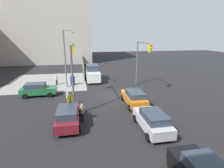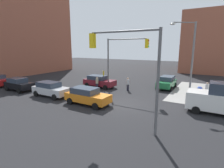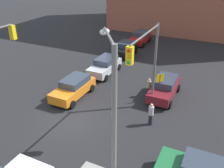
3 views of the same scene
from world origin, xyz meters
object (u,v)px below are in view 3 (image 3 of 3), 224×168
object	(u,v)px
street_lamp_corner	(113,123)
pedestrian_waiting	(151,114)
pedestrian_walking_north	(149,87)
coupe_maroon	(165,87)
coupe_silver	(105,65)
sedan_orange	(74,88)
traffic_signal_nw_corner	(147,59)
sedan_black	(125,49)
hatchback_red	(140,37)

from	to	relation	value
street_lamp_corner	pedestrian_waiting	distance (m)	7.90
street_lamp_corner	pedestrian_walking_north	xyz separation A→B (m)	(-10.70, -1.79, -3.86)
pedestrian_walking_north	coupe_maroon	bearing A→B (deg)	-69.40
coupe_silver	pedestrian_waiting	size ratio (longest dim) A/B	2.61
sedan_orange	coupe_silver	bearing A→B (deg)	178.09
traffic_signal_nw_corner	pedestrian_walking_north	bearing A→B (deg)	-168.24
coupe_silver	street_lamp_corner	bearing A→B (deg)	28.49
traffic_signal_nw_corner	sedan_orange	world-z (taller)	traffic_signal_nw_corner
pedestrian_waiting	pedestrian_walking_north	world-z (taller)	pedestrian_waiting
coupe_maroon	sedan_orange	xyz separation A→B (m)	(3.28, -6.78, -0.00)
sedan_black	pedestrian_walking_north	size ratio (longest dim) A/B	2.36
coupe_silver	sedan_black	xyz separation A→B (m)	(-5.63, -0.23, -0.00)
hatchback_red	coupe_maroon	size ratio (longest dim) A/B	0.94
hatchback_red	pedestrian_walking_north	xyz separation A→B (m)	(13.42, 5.60, -0.00)
hatchback_red	pedestrian_walking_north	size ratio (longest dim) A/B	2.57
street_lamp_corner	sedan_black	world-z (taller)	street_lamp_corner
pedestrian_waiting	sedan_orange	bearing A→B (deg)	-154.07
coupe_silver	hatchback_red	bearing A→B (deg)	-179.02
street_lamp_corner	pedestrian_walking_north	world-z (taller)	street_lamp_corner
coupe_maroon	sedan_black	distance (m)	10.29
hatchback_red	coupe_maroon	bearing A→B (deg)	27.72
hatchback_red	pedestrian_walking_north	world-z (taller)	pedestrian_walking_north
sedan_orange	pedestrian_waiting	distance (m)	7.06
hatchback_red	sedan_orange	world-z (taller)	same
traffic_signal_nw_corner	sedan_black	xyz separation A→B (m)	(-11.56, -6.34, -3.79)
traffic_signal_nw_corner	sedan_orange	bearing A→B (deg)	-95.31
coupe_maroon	sedan_orange	bearing A→B (deg)	-64.17
hatchback_red	sedan_black	size ratio (longest dim) A/B	1.09
sedan_orange	pedestrian_walking_north	distance (m)	6.24
street_lamp_corner	sedan_orange	size ratio (longest dim) A/B	1.80
traffic_signal_nw_corner	coupe_silver	size ratio (longest dim) A/B	1.48
coupe_silver	coupe_maroon	distance (m)	6.92
hatchback_red	coupe_maroon	distance (m)	14.59
coupe_silver	pedestrian_walking_north	world-z (taller)	pedestrian_walking_north
street_lamp_corner	coupe_silver	bearing A→B (deg)	-151.51
coupe_maroon	sedan_orange	world-z (taller)	same
hatchback_red	sedan_black	distance (m)	5.22
pedestrian_walking_north	street_lamp_corner	bearing A→B (deg)	-172.89
traffic_signal_nw_corner	hatchback_red	bearing A→B (deg)	-159.44
street_lamp_corner	sedan_black	distance (m)	20.67
coupe_maroon	pedestrian_walking_north	world-z (taller)	pedestrian_walking_north
hatchback_red	pedestrian_walking_north	distance (m)	14.54
sedan_orange	coupe_maroon	bearing A→B (deg)	115.83
coupe_silver	pedestrian_waiting	distance (m)	9.32
pedestrian_waiting	street_lamp_corner	bearing A→B (deg)	-52.52
traffic_signal_nw_corner	coupe_maroon	xyz separation A→B (m)	(-3.87, 0.49, -3.78)
coupe_silver	pedestrian_waiting	xyz separation A→B (m)	(6.37, 6.81, 0.03)
street_lamp_corner	hatchback_red	xyz separation A→B (m)	(-24.12, -7.39, -3.86)
traffic_signal_nw_corner	sedan_orange	distance (m)	7.36
street_lamp_corner	sedan_black	bearing A→B (deg)	-158.55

